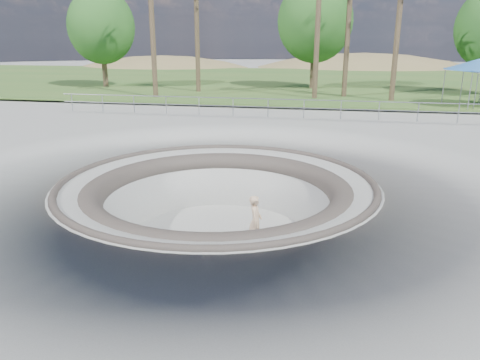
{
  "coord_description": "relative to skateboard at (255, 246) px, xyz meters",
  "views": [
    {
      "loc": [
        3.48,
        -14.01,
        4.5
      ],
      "look_at": [
        0.62,
        0.66,
        -0.1
      ],
      "focal_mm": 35.0,
      "sensor_mm": 36.0,
      "label": 1
    }
  ],
  "objects": [
    {
      "name": "skateboard",
      "position": [
        0.0,
        0.0,
        0.0
      ],
      "size": [
        0.86,
        0.41,
        0.09
      ],
      "color": "olive",
      "rests_on": "ground"
    },
    {
      "name": "ground",
      "position": [
        -1.37,
        0.72,
        1.83
      ],
      "size": [
        180.0,
        180.0,
        0.0
      ],
      "primitive_type": "plane",
      "color": "#A9A9A4",
      "rests_on": "ground"
    },
    {
      "name": "skater",
      "position": [
        -0.0,
        0.0,
        0.85
      ],
      "size": [
        0.42,
        0.62,
        1.67
      ],
      "primitive_type": "imported",
      "rotation": [
        0.0,
        0.0,
        1.61
      ],
      "color": "#D5AF8A",
      "rests_on": "skateboard"
    },
    {
      "name": "grass_strip",
      "position": [
        -1.37,
        34.72,
        2.05
      ],
      "size": [
        180.0,
        36.0,
        0.12
      ],
      "color": "#355F26",
      "rests_on": "ground"
    },
    {
      "name": "bushy_tree_left",
      "position": [
        -17.49,
        25.44,
        7.13
      ],
      "size": [
        5.73,
        5.21,
        8.26
      ],
      "color": "brown",
      "rests_on": "ground"
    },
    {
      "name": "bushy_tree_mid",
      "position": [
        0.39,
        27.68,
        7.53
      ],
      "size": [
        6.18,
        5.62,
        8.91
      ],
      "color": "brown",
      "rests_on": "ground"
    },
    {
      "name": "canopy_blue",
      "position": [
        10.96,
        18.72,
        4.68
      ],
      "size": [
        5.42,
        5.42,
        2.93
      ],
      "color": "gray",
      "rests_on": "ground"
    },
    {
      "name": "safety_railing",
      "position": [
        -1.37,
        12.72,
        2.52
      ],
      "size": [
        25.0,
        0.06,
        1.03
      ],
      "color": "gray",
      "rests_on": "ground"
    },
    {
      "name": "skate_bowl",
      "position": [
        -1.37,
        0.72,
        0.0
      ],
      "size": [
        14.0,
        14.0,
        4.1
      ],
      "color": "#A9A9A4",
      "rests_on": "ground"
    },
    {
      "name": "distant_hills",
      "position": [
        2.41,
        57.89,
        -5.19
      ],
      "size": [
        103.2,
        45.0,
        28.6
      ],
      "color": "olive",
      "rests_on": "ground"
    }
  ]
}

